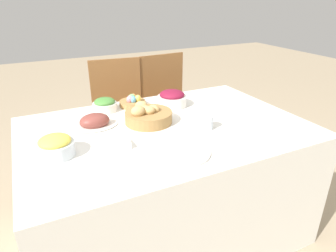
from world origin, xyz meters
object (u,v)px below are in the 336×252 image
at_px(green_salad_bowl, 105,105).
at_px(butter_dish, 116,146).
at_px(drinking_cup, 207,122).
at_px(egg_basket, 133,102).
at_px(chair_far_right, 168,107).
at_px(ham_platter, 95,122).
at_px(chair_far_center, 120,115).
at_px(dinner_plate, 182,152).
at_px(bread_basket, 148,115).
at_px(spoon, 215,145).
at_px(fork, 150,161).
at_px(beet_salad_bowl, 172,99).
at_px(pineapple_bowl, 55,146).
at_px(knife, 210,146).

distance_m(green_salad_bowl, butter_dish, 0.53).
bearing_deg(drinking_cup, egg_basket, 114.62).
xyz_separation_m(chair_far_right, ham_platter, (-0.79, -0.67, 0.27)).
relative_size(chair_far_center, dinner_plate, 3.49).
bearing_deg(egg_basket, butter_dish, -117.52).
bearing_deg(egg_basket, bread_basket, -92.89).
bearing_deg(ham_platter, butter_dish, -84.39).
xyz_separation_m(egg_basket, dinner_plate, (-0.01, -0.71, -0.02)).
xyz_separation_m(dinner_plate, spoon, (0.19, 0.00, -0.00)).
xyz_separation_m(chair_far_right, green_salad_bowl, (-0.68, -0.46, 0.28)).
xyz_separation_m(egg_basket, drinking_cup, (0.24, -0.53, 0.01)).
bearing_deg(butter_dish, fork, -60.71).
xyz_separation_m(beet_salad_bowl, fork, (-0.41, -0.59, -0.05)).
xyz_separation_m(ham_platter, dinner_plate, (0.29, -0.49, -0.02)).
height_order(chair_far_center, pineapple_bowl, chair_far_center).
bearing_deg(butter_dish, bread_basket, 41.36).
xyz_separation_m(ham_platter, drinking_cup, (0.55, -0.31, 0.01)).
height_order(knife, drinking_cup, drinking_cup).
bearing_deg(green_salad_bowl, pineapple_bowl, -127.52).
bearing_deg(beet_salad_bowl, drinking_cup, -88.94).
bearing_deg(spoon, fork, 176.51).
height_order(ham_platter, fork, ham_platter).
distance_m(chair_far_center, spoon, 1.20).
height_order(chair_far_center, chair_far_right, same).
bearing_deg(spoon, chair_far_right, 71.68).
bearing_deg(pineapple_bowl, fork, -32.67).
relative_size(spoon, butter_dish, 1.29).
bearing_deg(ham_platter, egg_basket, 36.10).
bearing_deg(chair_far_center, ham_platter, -111.39).
bearing_deg(butter_dish, chair_far_right, 52.15).
relative_size(chair_far_right, egg_basket, 5.46).
height_order(chair_far_right, dinner_plate, chair_far_right).
bearing_deg(green_salad_bowl, fork, -88.71).
height_order(chair_far_right, ham_platter, chair_far_right).
xyz_separation_m(ham_platter, fork, (0.13, -0.49, -0.03)).
relative_size(green_salad_bowl, dinner_plate, 0.56).
xyz_separation_m(chair_far_center, knife, (0.11, -1.16, 0.24)).
relative_size(fork, spoon, 1.00).
xyz_separation_m(fork, butter_dish, (-0.10, 0.18, 0.01)).
height_order(dinner_plate, knife, dinner_plate).
relative_size(bread_basket, drinking_cup, 3.44).
bearing_deg(dinner_plate, beet_salad_bowl, 67.36).
distance_m(ham_platter, knife, 0.67).
relative_size(pineapple_bowl, butter_dish, 1.29).
bearing_deg(chair_far_center, egg_basket, -89.34).
bearing_deg(green_salad_bowl, butter_dish, -99.41).
relative_size(fork, knife, 1.00).
height_order(fork, drinking_cup, drinking_cup).
xyz_separation_m(pineapple_bowl, beet_salad_bowl, (0.78, 0.36, 0.00)).
xyz_separation_m(ham_platter, green_salad_bowl, (0.12, 0.21, 0.01)).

